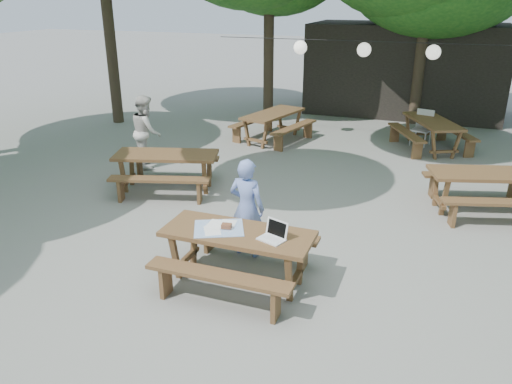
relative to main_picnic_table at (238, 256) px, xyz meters
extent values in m
plane|color=slate|center=(0.61, 1.18, -0.39)|extent=(80.00, 80.00, 0.00)
cube|color=black|center=(1.11, 11.68, 1.01)|extent=(6.00, 3.00, 2.80)
cube|color=#54381D|center=(0.00, 0.00, 0.33)|extent=(2.00, 0.80, 0.06)
cube|color=#54381D|center=(0.00, -0.65, 0.06)|extent=(1.90, 0.28, 0.05)
cube|color=#54381D|center=(0.00, 0.65, 0.06)|extent=(1.90, 0.28, 0.05)
cube|color=#54381D|center=(0.00, 0.00, -0.04)|extent=(1.70, 0.70, 0.69)
cube|color=#54381D|center=(-2.63, 2.70, 0.33)|extent=(2.15, 1.34, 0.06)
cube|color=#54381D|center=(-2.44, 2.08, 0.06)|extent=(1.90, 0.82, 0.05)
cube|color=#54381D|center=(-2.81, 3.33, 0.06)|extent=(1.90, 0.82, 0.05)
cube|color=#54381D|center=(-2.63, 2.70, -0.04)|extent=(1.83, 1.16, 0.69)
cube|color=#54381D|center=(3.27, 3.71, 0.33)|extent=(2.14, 1.34, 0.06)
cube|color=#54381D|center=(3.45, 3.08, 0.06)|extent=(1.90, 0.81, 0.05)
cube|color=#54381D|center=(3.08, 4.33, 0.06)|extent=(1.90, 0.81, 0.05)
cube|color=#54381D|center=(3.27, 3.71, -0.04)|extent=(1.83, 1.15, 0.69)
cube|color=#54381D|center=(-1.79, 6.86, 0.33)|extent=(1.28, 2.14, 0.06)
cube|color=#54381D|center=(-1.16, 6.70, 0.06)|extent=(0.75, 1.91, 0.05)
cube|color=#54381D|center=(-2.42, 7.02, 0.06)|extent=(0.75, 1.91, 0.05)
cube|color=#54381D|center=(-1.79, 6.86, -0.04)|extent=(1.11, 1.82, 0.69)
cube|color=#54381D|center=(2.20, 7.44, 0.33)|extent=(1.59, 2.15, 0.06)
cube|color=#54381D|center=(2.78, 7.72, 0.06)|extent=(1.08, 1.83, 0.05)
cube|color=#54381D|center=(1.61, 7.16, 0.06)|extent=(1.08, 1.83, 0.05)
cube|color=#54381D|center=(2.20, 7.44, -0.04)|extent=(1.37, 1.84, 0.69)
imported|color=#738AD2|center=(-0.17, 0.77, 0.36)|extent=(0.58, 0.41, 1.50)
imported|color=silver|center=(-3.78, 3.86, 0.42)|extent=(0.95, 0.99, 1.61)
cube|color=silver|center=(1.94, 7.74, 0.01)|extent=(0.55, 0.55, 0.04)
cube|color=silver|center=(2.00, 7.94, 0.27)|extent=(0.43, 0.16, 0.48)
cube|color=silver|center=(1.94, 7.74, -0.20)|extent=(0.52, 0.52, 0.38)
cube|color=white|center=(0.50, -0.08, 0.37)|extent=(0.39, 0.33, 0.02)
cube|color=white|center=(0.54, 0.03, 0.49)|extent=(0.33, 0.17, 0.23)
cube|color=black|center=(0.53, 0.02, 0.49)|extent=(0.28, 0.14, 0.19)
cube|color=#3972C2|center=(-0.27, 0.00, 0.37)|extent=(0.82, 0.77, 0.01)
cube|color=white|center=(-0.32, -0.10, 0.37)|extent=(0.33, 0.36, 0.00)
cube|color=white|center=(-0.21, 0.14, 0.37)|extent=(0.26, 0.33, 0.00)
cube|color=white|center=(-0.36, 0.07, 0.38)|extent=(0.22, 0.30, 0.00)
cube|color=brown|center=(-0.17, 0.02, 0.41)|extent=(0.14, 0.11, 0.06)
cylinder|color=black|center=(1.11, 7.18, 2.21)|extent=(9.00, 0.02, 0.02)
sphere|color=white|center=(-1.19, 7.18, 2.01)|extent=(0.34, 0.34, 0.34)
sphere|color=white|center=(0.41, 7.18, 2.01)|extent=(0.34, 0.34, 0.34)
sphere|color=white|center=(2.01, 7.18, 2.01)|extent=(0.34, 0.34, 0.34)
cylinder|color=#2D2319|center=(-6.89, 7.18, 2.30)|extent=(0.32, 0.32, 5.37)
cylinder|color=#2D2319|center=(-2.89, 9.68, 2.01)|extent=(0.32, 0.32, 4.79)
cylinder|color=#2D2319|center=(1.61, 10.18, 1.81)|extent=(0.32, 0.32, 4.39)
camera|label=1|loc=(2.27, -5.47, 3.28)|focal=35.00mm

